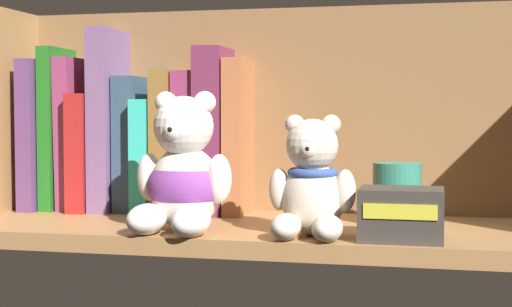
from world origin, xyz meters
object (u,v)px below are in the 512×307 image
book_0 (48,135)px  book_7 (173,142)px  teddy_bear_larger (183,176)px  book_8 (193,142)px  pillar_candle (397,194)px  book_1 (63,129)px  small_product_box (401,214)px  book_3 (95,152)px  book_5 (136,144)px  book_10 (241,137)px  book_4 (114,120)px  book_9 (217,131)px  book_6 (156,155)px  teddy_bear_smaller (312,185)px  book_2 (78,134)px

book_0 → book_7: bearing=-0.0°
teddy_bear_larger → book_0: bearing=146.9°
book_8 → pillar_candle: 28.98cm
book_1 → small_product_box: bearing=-20.6°
teddy_bear_larger → book_3: bearing=137.8°
teddy_bear_larger → book_7: bearing=112.7°
book_0 → small_product_box: 53.51cm
book_7 → small_product_box: (31.23, -17.88, -6.65)cm
pillar_candle → small_product_box: (0.98, -10.66, -0.97)cm
book_1 → book_5: (10.91, 0.00, -2.02)cm
book_10 → pillar_candle: book_10 is taller
book_4 → book_9: (14.77, -0.00, -1.37)cm
book_6 → book_8: 5.58cm
book_3 → book_5: (6.05, 0.00, 1.16)cm
teddy_bear_larger → teddy_bear_smaller: 14.73cm
book_4 → teddy_bear_smaller: book_4 is taller
book_1 → small_product_box: 51.49cm
book_2 → book_10: size_ratio=1.02×
book_6 → book_0: bearing=180.0°
book_9 → book_0: bearing=180.0°
book_4 → pillar_candle: size_ratio=3.31×
book_3 → pillar_candle: (41.71, -7.22, -4.20)cm
book_0 → book_6: (16.14, 0.00, -2.71)cm
book_6 → teddy_bear_larger: teddy_bear_larger is taller
book_1 → book_6: bearing=0.0°
teddy_bear_smaller → book_7: bearing=141.1°
book_0 → book_4: bearing=0.0°
book_4 → book_10: bearing=-0.0°
book_1 → book_4: (7.76, 0.00, 1.17)cm
teddy_bear_larger → book_10: bearing=81.7°
book_8 → teddy_bear_smaller: bearing=-42.7°
book_1 → book_5: bearing=0.0°
book_3 → teddy_bear_smaller: 37.58cm
book_10 → small_product_box: bearing=-39.4°
teddy_bear_larger → pillar_candle: 25.24cm
book_4 → pillar_candle: book_4 is taller
pillar_candle → book_6: bearing=167.6°
book_8 → teddy_bear_larger: size_ratio=1.19×
book_3 → book_4: book_4 is taller
book_8 → book_10: (6.70, -0.00, 0.77)cm
small_product_box → book_8: bearing=147.9°
small_product_box → teddy_bear_larger: bearing=177.3°
book_3 → book_8: (14.22, 0.00, 1.46)cm
book_0 → book_5: bearing=-0.0°
book_1 → book_6: (13.82, 0.00, -3.57)cm
book_3 → book_5: bearing=0.0°
book_5 → pillar_candle: 36.78cm
book_2 → book_6: 11.89cm
book_7 → teddy_bear_larger: 18.44cm
book_2 → book_7: size_ratio=1.11×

